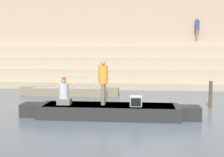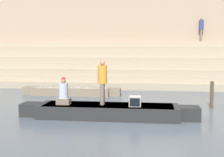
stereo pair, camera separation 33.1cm
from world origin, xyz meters
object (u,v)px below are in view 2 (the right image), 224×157
at_px(rowboat_main, 108,111).
at_px(person_rowing, 64,94).
at_px(person_on_steps, 201,28).
at_px(moored_boat_shore, 71,91).
at_px(tv_set, 135,101).
at_px(mooring_post, 212,95).
at_px(person_standing, 102,79).

relative_size(rowboat_main, person_rowing, 6.43).
bearing_deg(person_on_steps, moored_boat_shore, -131.26).
bearing_deg(tv_set, person_on_steps, 67.78).
relative_size(tv_set, person_on_steps, 0.26).
distance_m(rowboat_main, mooring_post, 5.01).
relative_size(person_standing, tv_set, 3.74).
bearing_deg(moored_boat_shore, mooring_post, -27.44).
bearing_deg(tv_set, moored_boat_shore, 121.28).
bearing_deg(mooring_post, person_standing, -151.63).
distance_m(tv_set, mooring_post, 4.23).
distance_m(mooring_post, person_on_steps, 10.53).
relative_size(person_standing, person_on_steps, 0.97).
bearing_deg(person_rowing, tv_set, -6.70).
height_order(rowboat_main, moored_boat_shore, rowboat_main).
height_order(person_standing, moored_boat_shore, person_standing).
height_order(rowboat_main, person_on_steps, person_on_steps).
relative_size(person_rowing, tv_set, 2.35).
distance_m(rowboat_main, person_standing, 1.23).
bearing_deg(person_rowing, person_standing, 0.09).
bearing_deg(person_on_steps, mooring_post, -86.78).
relative_size(person_standing, person_rowing, 1.59).
height_order(tv_set, person_on_steps, person_on_steps).
distance_m(tv_set, person_on_steps, 13.67).
height_order(rowboat_main, tv_set, tv_set).
relative_size(person_rowing, moored_boat_shore, 0.19).
bearing_deg(rowboat_main, person_rowing, -177.80).
xyz_separation_m(rowboat_main, person_rowing, (-1.73, -0.10, 0.66)).
xyz_separation_m(person_rowing, person_on_steps, (7.01, 12.46, 3.26)).
relative_size(moored_boat_shore, mooring_post, 4.70).
bearing_deg(person_on_steps, tv_set, -99.95).
distance_m(rowboat_main, person_rowing, 1.85).
relative_size(tv_set, mooring_post, 0.38).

